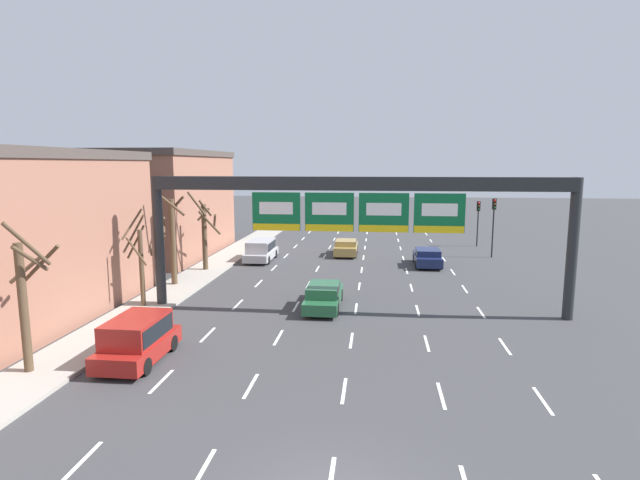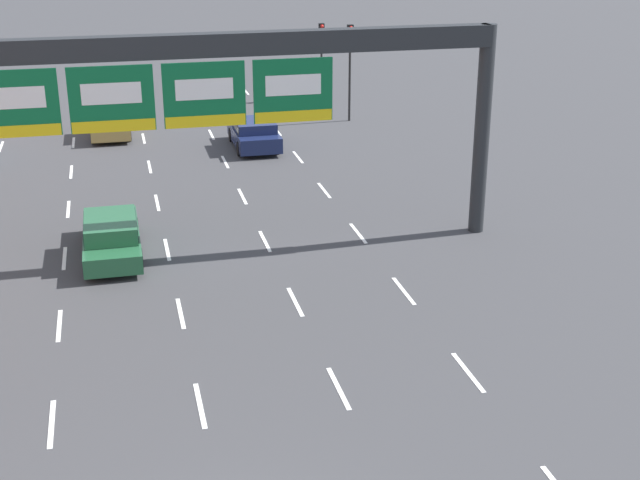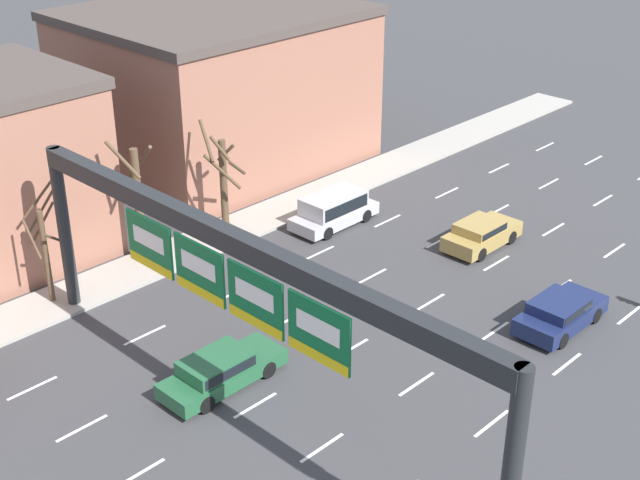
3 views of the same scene
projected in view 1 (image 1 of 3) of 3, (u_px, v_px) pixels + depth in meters
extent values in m
cube|color=white|center=(80.00, 463.00, 13.07)|extent=(0.12, 2.00, 0.01)
cube|color=white|center=(161.00, 381.00, 17.98)|extent=(0.12, 2.00, 0.01)
cube|color=white|center=(208.00, 335.00, 22.90)|extent=(0.12, 2.00, 0.01)
cube|color=white|center=(238.00, 305.00, 27.81)|extent=(0.12, 2.00, 0.01)
cube|color=white|center=(259.00, 283.00, 32.72)|extent=(0.12, 2.00, 0.01)
cube|color=white|center=(274.00, 268.00, 37.63)|extent=(0.12, 2.00, 0.01)
cube|color=white|center=(286.00, 256.00, 42.54)|extent=(0.12, 2.00, 0.01)
cube|color=white|center=(295.00, 246.00, 47.45)|extent=(0.12, 2.00, 0.01)
cube|color=white|center=(303.00, 239.00, 52.36)|extent=(0.12, 2.00, 0.01)
cube|color=white|center=(309.00, 232.00, 57.27)|extent=(0.12, 2.00, 0.01)
cube|color=white|center=(202.00, 472.00, 12.70)|extent=(0.12, 2.00, 0.01)
cube|color=white|center=(251.00, 386.00, 17.62)|extent=(0.12, 2.00, 0.01)
cube|color=white|center=(278.00, 337.00, 22.53)|extent=(0.12, 2.00, 0.01)
cube|color=white|center=(296.00, 306.00, 27.44)|extent=(0.12, 2.00, 0.01)
cube|color=white|center=(308.00, 285.00, 32.35)|extent=(0.12, 2.00, 0.01)
cube|color=white|center=(317.00, 269.00, 37.26)|extent=(0.12, 2.00, 0.01)
cube|color=white|center=(324.00, 257.00, 42.17)|extent=(0.12, 2.00, 0.01)
cube|color=white|center=(330.00, 247.00, 47.08)|extent=(0.12, 2.00, 0.01)
cube|color=white|center=(334.00, 239.00, 51.99)|extent=(0.12, 2.00, 0.01)
cube|color=white|center=(338.00, 233.00, 56.91)|extent=(0.12, 2.00, 0.01)
cube|color=white|center=(344.00, 391.00, 17.25)|extent=(0.12, 2.00, 0.01)
cube|color=white|center=(351.00, 340.00, 22.16)|extent=(0.12, 2.00, 0.01)
cube|color=white|center=(356.00, 308.00, 27.07)|extent=(0.12, 2.00, 0.01)
cube|color=white|center=(359.00, 286.00, 31.98)|extent=(0.12, 2.00, 0.01)
cube|color=white|center=(362.00, 270.00, 36.89)|extent=(0.12, 2.00, 0.01)
cube|color=white|center=(363.00, 257.00, 41.80)|extent=(0.12, 2.00, 0.01)
cube|color=white|center=(365.00, 248.00, 46.72)|extent=(0.12, 2.00, 0.01)
cube|color=white|center=(366.00, 240.00, 51.63)|extent=(0.12, 2.00, 0.01)
cube|color=white|center=(367.00, 233.00, 56.54)|extent=(0.12, 2.00, 0.01)
cube|color=white|center=(441.00, 395.00, 16.88)|extent=(0.12, 2.00, 0.01)
cube|color=white|center=(427.00, 343.00, 21.79)|extent=(0.12, 2.00, 0.01)
cube|color=white|center=(418.00, 310.00, 26.70)|extent=(0.12, 2.00, 0.01)
cube|color=white|center=(411.00, 288.00, 31.61)|extent=(0.12, 2.00, 0.01)
cube|color=white|center=(407.00, 271.00, 36.52)|extent=(0.12, 2.00, 0.01)
cube|color=white|center=(403.00, 258.00, 41.44)|extent=(0.12, 2.00, 0.01)
cube|color=white|center=(400.00, 248.00, 46.35)|extent=(0.12, 2.00, 0.01)
cube|color=white|center=(398.00, 240.00, 51.26)|extent=(0.12, 2.00, 0.01)
cube|color=white|center=(396.00, 234.00, 56.17)|extent=(0.12, 2.00, 0.01)
cube|color=white|center=(543.00, 401.00, 16.51)|extent=(0.12, 2.00, 0.01)
cube|color=white|center=(505.00, 346.00, 21.42)|extent=(0.12, 2.00, 0.01)
cube|color=white|center=(481.00, 312.00, 26.33)|extent=(0.12, 2.00, 0.01)
cube|color=white|center=(465.00, 289.00, 31.25)|extent=(0.12, 2.00, 0.01)
cube|color=white|center=(453.00, 272.00, 36.16)|extent=(0.12, 2.00, 0.01)
cube|color=white|center=(444.00, 259.00, 41.07)|extent=(0.12, 2.00, 0.01)
cube|color=white|center=(437.00, 249.00, 45.98)|extent=(0.12, 2.00, 0.01)
cube|color=white|center=(431.00, 241.00, 50.89)|extent=(0.12, 2.00, 0.01)
cube|color=white|center=(426.00, 234.00, 55.80)|extent=(0.12, 2.00, 0.01)
cylinder|color=#232628|center=(159.00, 242.00, 27.08)|extent=(0.53, 0.53, 7.13)
cylinder|color=#232628|center=(572.00, 250.00, 24.69)|extent=(0.53, 0.53, 7.13)
cube|color=#232628|center=(357.00, 184.00, 25.40)|extent=(21.40, 0.60, 0.70)
cube|color=#0C6033|center=(276.00, 211.00, 25.74)|extent=(2.51, 0.08, 1.98)
cube|color=white|center=(276.00, 208.00, 25.67)|extent=(1.75, 0.02, 0.63)
cube|color=yellow|center=(276.00, 227.00, 25.82)|extent=(2.46, 0.02, 0.36)
cube|color=#0C6033|center=(329.00, 212.00, 25.43)|extent=(2.51, 0.08, 1.98)
cube|color=white|center=(329.00, 209.00, 25.36)|extent=(1.75, 0.02, 0.63)
cube|color=yellow|center=(329.00, 228.00, 25.51)|extent=(2.46, 0.02, 0.36)
cube|color=#0C6033|center=(384.00, 213.00, 25.13)|extent=(2.51, 0.08, 1.98)
cube|color=white|center=(384.00, 209.00, 25.06)|extent=(1.75, 0.02, 0.63)
cube|color=yellow|center=(383.00, 229.00, 25.20)|extent=(2.46, 0.02, 0.36)
cube|color=#0C6033|center=(439.00, 213.00, 24.82)|extent=(2.51, 0.08, 1.98)
cube|color=white|center=(440.00, 210.00, 24.75)|extent=(1.75, 0.02, 0.63)
cube|color=yellow|center=(439.00, 229.00, 24.90)|extent=(2.46, 0.02, 0.36)
cube|color=#9E6651|center=(139.00, 206.00, 43.05)|extent=(12.66, 14.57, 8.39)
cube|color=#4C423D|center=(136.00, 154.00, 42.38)|extent=(12.91, 14.87, 0.50)
cube|color=#235B38|center=(324.00, 298.00, 27.22)|extent=(1.78, 4.89, 0.60)
cube|color=#235B38|center=(323.00, 290.00, 26.85)|extent=(1.64, 2.54, 0.55)
cube|color=black|center=(323.00, 290.00, 26.85)|extent=(1.67, 2.34, 0.39)
cylinder|color=black|center=(313.00, 294.00, 28.78)|extent=(0.22, 0.66, 0.66)
cylinder|color=black|center=(340.00, 295.00, 28.60)|extent=(0.22, 0.66, 0.66)
cylinder|color=black|center=(306.00, 309.00, 25.89)|extent=(0.22, 0.66, 0.66)
cylinder|color=black|center=(336.00, 310.00, 25.71)|extent=(0.22, 0.66, 0.66)
cube|color=#A88947|center=(346.00, 249.00, 42.83)|extent=(1.85, 4.19, 0.71)
cube|color=#A88947|center=(346.00, 243.00, 42.50)|extent=(1.70, 2.18, 0.44)
cube|color=black|center=(346.00, 243.00, 42.50)|extent=(1.74, 2.00, 0.32)
cylinder|color=black|center=(337.00, 249.00, 44.19)|extent=(0.22, 0.66, 0.66)
cylinder|color=black|center=(356.00, 249.00, 44.01)|extent=(0.22, 0.66, 0.66)
cylinder|color=black|center=(335.00, 254.00, 41.73)|extent=(0.22, 0.66, 0.66)
cylinder|color=black|center=(355.00, 254.00, 41.54)|extent=(0.22, 0.66, 0.66)
cube|color=maroon|center=(138.00, 348.00, 19.77)|extent=(1.94, 4.12, 0.66)
cube|color=maroon|center=(137.00, 329.00, 19.60)|extent=(1.78, 2.89, 0.94)
cube|color=black|center=(137.00, 329.00, 19.60)|extent=(1.82, 2.65, 0.68)
cylinder|color=black|center=(133.00, 341.00, 21.11)|extent=(0.22, 0.66, 0.66)
cylinder|color=black|center=(172.00, 343.00, 20.91)|extent=(0.22, 0.66, 0.66)
cylinder|color=black|center=(101.00, 364.00, 18.68)|extent=(0.22, 0.66, 0.66)
cylinder|color=black|center=(145.00, 367.00, 18.48)|extent=(0.22, 0.66, 0.66)
cube|color=#19234C|center=(427.00, 259.00, 38.39)|extent=(1.91, 4.35, 0.69)
cube|color=#19234C|center=(428.00, 252.00, 38.05)|extent=(1.76, 2.26, 0.45)
cube|color=black|center=(428.00, 252.00, 38.05)|extent=(1.80, 2.08, 0.32)
cylinder|color=black|center=(414.00, 258.00, 39.81)|extent=(0.22, 0.66, 0.66)
cylinder|color=black|center=(437.00, 259.00, 39.61)|extent=(0.22, 0.66, 0.66)
cylinder|color=black|center=(417.00, 265.00, 37.24)|extent=(0.22, 0.66, 0.66)
cylinder|color=black|center=(441.00, 265.00, 37.05)|extent=(0.22, 0.66, 0.66)
cube|color=#B7B7BC|center=(261.00, 254.00, 40.45)|extent=(1.93, 4.72, 0.60)
cube|color=#B7B7BC|center=(261.00, 246.00, 40.29)|extent=(1.77, 3.30, 0.88)
cube|color=black|center=(261.00, 246.00, 40.29)|extent=(1.81, 3.04, 0.63)
cylinder|color=black|center=(255.00, 253.00, 41.96)|extent=(0.22, 0.66, 0.66)
cylinder|color=black|center=(275.00, 254.00, 41.76)|extent=(0.22, 0.66, 0.66)
cylinder|color=black|center=(246.00, 260.00, 39.18)|extent=(0.22, 0.66, 0.66)
cylinder|color=black|center=(268.00, 260.00, 38.98)|extent=(0.22, 0.66, 0.66)
cylinder|color=black|center=(493.00, 234.00, 41.58)|extent=(0.12, 0.12, 4.04)
cube|color=black|center=(494.00, 204.00, 41.20)|extent=(0.30, 0.24, 0.90)
sphere|color=red|center=(495.00, 200.00, 41.03)|extent=(0.20, 0.20, 0.20)
sphere|color=#412F0C|center=(495.00, 204.00, 41.08)|extent=(0.20, 0.20, 0.20)
sphere|color=#0E3515|center=(494.00, 208.00, 41.12)|extent=(0.20, 0.20, 0.20)
cylinder|color=black|center=(477.00, 229.00, 47.23)|extent=(0.12, 0.12, 3.39)
cube|color=black|center=(479.00, 206.00, 46.91)|extent=(0.30, 0.24, 0.90)
sphere|color=red|center=(479.00, 203.00, 46.74)|extent=(0.20, 0.20, 0.20)
sphere|color=#412F0C|center=(479.00, 206.00, 46.78)|extent=(0.20, 0.20, 0.20)
sphere|color=#0E3515|center=(479.00, 209.00, 46.83)|extent=(0.20, 0.20, 0.20)
cylinder|color=brown|center=(142.00, 268.00, 26.81)|extent=(0.25, 0.25, 4.16)
cylinder|color=brown|center=(132.00, 224.00, 26.83)|extent=(0.77, 1.26, 1.62)
cylinder|color=brown|center=(151.00, 250.00, 26.79)|extent=(0.49, 1.05, 0.84)
cylinder|color=brown|center=(134.00, 234.00, 26.96)|extent=(0.88, 1.19, 2.00)
cylinder|color=brown|center=(136.00, 251.00, 26.17)|extent=(1.10, 0.14, 1.52)
cylinder|color=brown|center=(136.00, 242.00, 26.95)|extent=(0.76, 0.94, 1.75)
cylinder|color=brown|center=(173.00, 242.00, 31.60)|extent=(0.37, 0.37, 5.44)
cylinder|color=brown|center=(170.00, 204.00, 30.45)|extent=(1.68, 0.75, 1.56)
cylinder|color=brown|center=(164.00, 227.00, 31.33)|extent=(0.56, 1.11, 1.23)
cylinder|color=brown|center=(176.00, 205.00, 31.78)|extent=(1.24, 0.36, 1.19)
cylinder|color=brown|center=(24.00, 308.00, 18.19)|extent=(0.32, 0.32, 4.83)
cylinder|color=brown|center=(40.00, 264.00, 18.82)|extent=(1.89, 0.46, 1.62)
cylinder|color=brown|center=(27.00, 244.00, 17.41)|extent=(0.87, 1.42, 1.73)
cylinder|color=brown|center=(30.00, 258.00, 17.64)|extent=(0.56, 1.30, 1.14)
cylinder|color=brown|center=(26.00, 270.00, 18.53)|extent=(1.19, 0.52, 1.05)
cylinder|color=brown|center=(205.00, 237.00, 36.10)|extent=(0.36, 0.36, 4.76)
cylinder|color=brown|center=(215.00, 222.00, 36.14)|extent=(0.76, 1.54, 1.26)
cylinder|color=brown|center=(210.00, 223.00, 35.35)|extent=(1.27, 1.41, 1.83)
cylinder|color=brown|center=(205.00, 208.00, 35.43)|extent=(0.87, 0.70, 1.21)
cylinder|color=brown|center=(203.00, 214.00, 36.26)|extent=(0.94, 0.54, 0.98)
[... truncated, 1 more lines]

